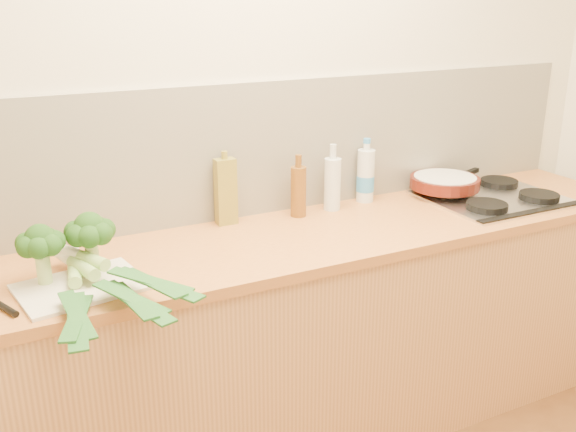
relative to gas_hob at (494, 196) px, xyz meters
The scene contains 15 objects.
room_shell 1.09m from the gas_hob, 163.89° to the left, with size 3.50×3.50×3.50m.
counter 1.12m from the gas_hob, behind, with size 3.20×0.62×0.90m.
gas_hob is the anchor object (origin of this frame).
chopping_board 1.80m from the gas_hob, behind, with size 0.37×0.27×0.01m, color beige.
broccoli_left 1.89m from the gas_hob, behind, with size 0.15×0.15×0.19m.
broccoli_right 1.74m from the gas_hob, behind, with size 0.16×0.16×0.20m.
leek_front 1.82m from the gas_hob, behind, with size 0.16×0.69×0.04m.
leek_mid 1.76m from the gas_hob, behind, with size 0.24×0.67×0.04m.
leek_back 1.71m from the gas_hob, behind, with size 0.32×0.57×0.04m.
chefs_knife 2.03m from the gas_hob, behind, with size 0.13×0.26×0.02m.
skillet 0.22m from the gas_hob, 138.62° to the left, with size 0.44×0.31×0.05m.
oil_tin 1.20m from the gas_hob, 168.40° to the left, with size 0.08×0.05×0.29m.
glass_bottle 0.75m from the gas_hob, 163.83° to the left, with size 0.07×0.07×0.28m.
amber_bottle 0.90m from the gas_hob, 167.44° to the left, with size 0.06×0.06×0.26m.
water_bottle 0.58m from the gas_hob, 155.35° to the left, with size 0.08×0.08×0.26m.
Camera 1 is at (-1.01, -0.81, 1.77)m, focal length 40.00 mm.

